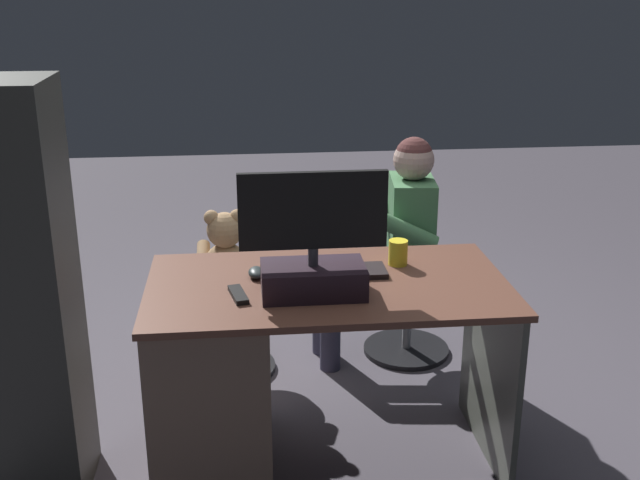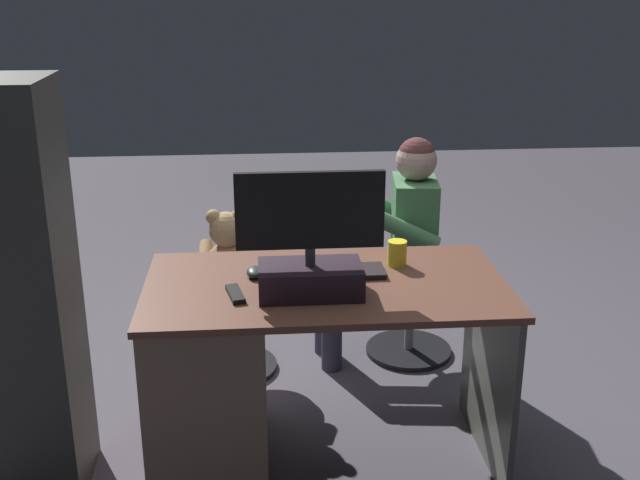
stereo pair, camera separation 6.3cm
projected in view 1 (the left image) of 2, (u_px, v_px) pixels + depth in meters
ground_plane at (317, 402)px, 3.44m from camera, size 10.00×10.00×0.00m
desk at (237, 372)px, 2.88m from camera, size 1.31×0.72×0.75m
monitor at (313, 258)px, 2.66m from camera, size 0.51×0.21×0.44m
keyboard at (330, 272)px, 2.87m from camera, size 0.42×0.14×0.02m
computer_mouse at (256, 272)px, 2.85m from camera, size 0.06×0.10×0.04m
cup at (398, 253)px, 2.96m from camera, size 0.07×0.07×0.10m
tv_remote at (238, 295)px, 2.67m from camera, size 0.07×0.16×0.02m
office_chair_teddy at (229, 322)px, 3.64m from camera, size 0.43×0.43×0.43m
teddy_bear at (226, 253)px, 3.54m from camera, size 0.27×0.27×0.38m
visitor_chair at (408, 307)px, 3.82m from camera, size 0.43×0.43×0.43m
person at (392, 233)px, 3.67m from camera, size 0.59×0.51×1.10m
equipment_rack at (7, 300)px, 2.64m from camera, size 0.44×0.36×1.50m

